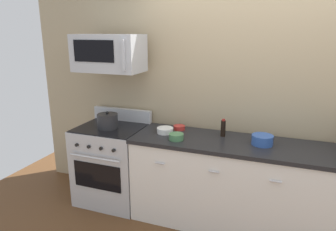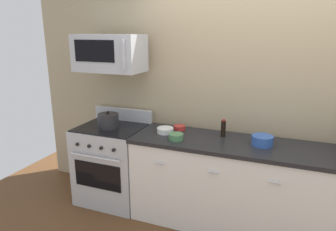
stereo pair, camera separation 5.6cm
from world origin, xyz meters
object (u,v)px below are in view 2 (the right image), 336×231
Objects in this scene: bottle_soy_sauce_dark at (223,128)px; bowl_red_small at (180,127)px; microwave at (110,53)px; stockpot at (108,121)px; range_oven at (113,163)px; bowl_blue_mixing at (262,140)px; bowl_white_ceramic at (165,130)px; bowl_green_glaze at (176,137)px.

bottle_soy_sauce_dark is 1.44× the size of bowl_red_small.
stockpot is at bearing -90.13° from microwave.
bowl_red_small is at bearing 13.74° from range_oven.
bowl_blue_mixing is 0.88× the size of stockpot.
stockpot reaches higher than range_oven.
bottle_soy_sauce_dark reaches higher than bowl_red_small.
bowl_blue_mixing is at bearing -0.82° from microwave.
bowl_blue_mixing reaches higher than bowl_white_ceramic.
bowl_red_small is at bearing 57.36° from bowl_white_ceramic.
bottle_soy_sauce_dark is 0.62m from bowl_white_ceramic.
bowl_green_glaze is 0.34m from bowl_red_small.
bowl_white_ceramic is at bearing 6.51° from stockpot.
microwave is at bearing 89.87° from stockpot.
bowl_blue_mixing is at bearing -15.47° from bottle_soy_sauce_dark.
range_oven is at bearing -174.06° from bottle_soy_sauce_dark.
range_oven is at bearing -178.07° from bowl_white_ceramic.
microwave reaches higher than range_oven.
range_oven is 1.38m from bottle_soy_sauce_dark.
bowl_white_ceramic is (-0.60, -0.11, -0.06)m from bottle_soy_sauce_dark.
stockpot is at bearing 174.23° from bowl_green_glaze.
bowl_green_glaze is at bearing -5.77° from stockpot.
bowl_red_small is 0.81m from stockpot.
bowl_green_glaze is (0.85, -0.14, 0.48)m from range_oven.
range_oven is 0.98m from bowl_green_glaze.
range_oven is 5.76× the size of bottle_soy_sauce_dark.
bowl_white_ceramic is (-0.18, 0.16, -0.00)m from bowl_green_glaze.
bowl_blue_mixing is 1.67m from stockpot.
bowl_green_glaze is at bearing -41.36° from bowl_white_ceramic.
stockpot reaches higher than bowl_white_ceramic.
range_oven reaches higher than bowl_green_glaze.
bowl_red_small is 0.20m from bowl_white_ceramic.
bowl_red_small is at bearing 10.55° from microwave.
range_oven is 4.61× the size of stockpot.
stockpot is at bearing -162.58° from bowl_red_small.
bowl_blue_mixing is 1.01m from bowl_white_ceramic.
microwave is 4.22× the size of bowl_white_ceramic.
microwave reaches higher than bowl_white_ceramic.
stockpot reaches higher than bowl_red_small.
bowl_blue_mixing is 0.92m from bowl_red_small.
bowl_green_glaze is at bearing -12.25° from microwave.
range_oven reaches higher than bowl_white_ceramic.
bowl_white_ceramic is at bearing -169.72° from bottle_soy_sauce_dark.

